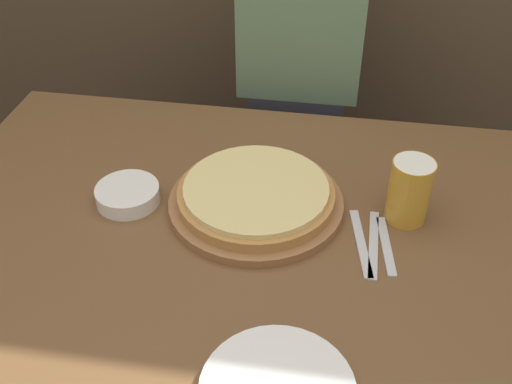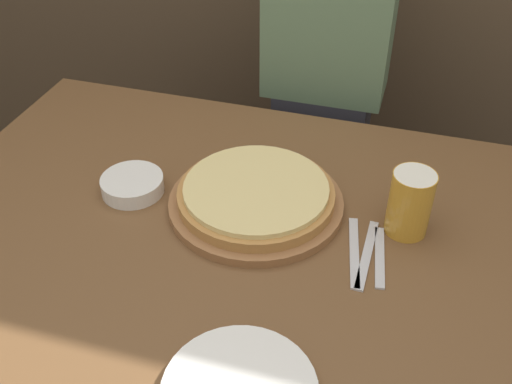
{
  "view_description": "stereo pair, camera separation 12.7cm",
  "coord_description": "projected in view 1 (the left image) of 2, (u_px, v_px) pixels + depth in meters",
  "views": [
    {
      "loc": [
        0.2,
        -0.86,
        1.58
      ],
      "look_at": [
        0.04,
        0.12,
        0.8
      ],
      "focal_mm": 42.0,
      "sensor_mm": 36.0,
      "label": 1
    },
    {
      "loc": [
        0.32,
        -0.83,
        1.58
      ],
      "look_at": [
        0.04,
        0.12,
        0.8
      ],
      "focal_mm": 42.0,
      "sensor_mm": 36.0,
      "label": 2
    }
  ],
  "objects": [
    {
      "name": "pizza_on_board",
      "position": [
        256.0,
        197.0,
        1.28
      ],
      "size": [
        0.38,
        0.38,
        0.06
      ],
      "color": "#99663D",
      "rests_on": "dining_table"
    },
    {
      "name": "side_bowl",
      "position": [
        128.0,
        194.0,
        1.3
      ],
      "size": [
        0.14,
        0.14,
        0.04
      ],
      "color": "white",
      "rests_on": "dining_table"
    },
    {
      "name": "spoon",
      "position": [
        386.0,
        246.0,
        1.19
      ],
      "size": [
        0.04,
        0.17,
        0.0
      ],
      "color": "silver",
      "rests_on": "dining_table"
    },
    {
      "name": "fork",
      "position": [
        361.0,
        243.0,
        1.2
      ],
      "size": [
        0.05,
        0.2,
        0.0
      ],
      "color": "silver",
      "rests_on": "dining_table"
    },
    {
      "name": "dinner_knife",
      "position": [
        373.0,
        244.0,
        1.2
      ],
      "size": [
        0.02,
        0.2,
        0.0
      ],
      "color": "silver",
      "rests_on": "dining_table"
    },
    {
      "name": "diner_person",
      "position": [
        298.0,
        103.0,
        1.81
      ],
      "size": [
        0.34,
        0.2,
        1.36
      ],
      "color": "#33333D",
      "rests_on": "ground_plane"
    },
    {
      "name": "dining_table",
      "position": [
        232.0,
        358.0,
        1.44
      ],
      "size": [
        1.35,
        1.06,
        0.76
      ],
      "color": "brown",
      "rests_on": "ground_plane"
    },
    {
      "name": "beer_glass",
      "position": [
        410.0,
        188.0,
        1.22
      ],
      "size": [
        0.09,
        0.09,
        0.14
      ],
      "color": "gold",
      "rests_on": "dining_table"
    }
  ]
}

